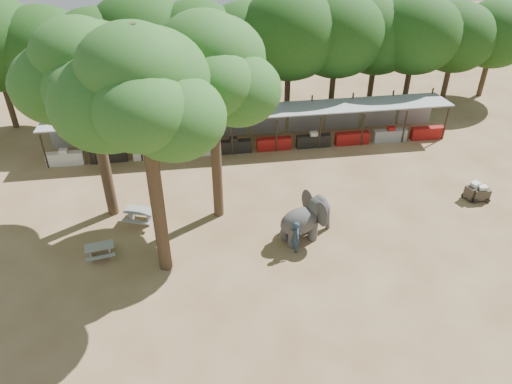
{
  "coord_description": "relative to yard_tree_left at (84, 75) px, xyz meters",
  "views": [
    {
      "loc": [
        -4.18,
        -16.97,
        17.24
      ],
      "look_at": [
        -1.0,
        5.0,
        2.0
      ],
      "focal_mm": 35.0,
      "sensor_mm": 36.0,
      "label": 1
    }
  ],
  "objects": [
    {
      "name": "yard_tree_left",
      "position": [
        0.0,
        0.0,
        0.0
      ],
      "size": [
        7.1,
        6.9,
        11.02
      ],
      "color": "#332316",
      "rests_on": "ground"
    },
    {
      "name": "vendor_stalls",
      "position": [
        9.13,
        6.65,
        -7.02
      ],
      "size": [
        28.0,
        2.99,
        2.8
      ],
      "color": "gray",
      "rests_on": "ground"
    },
    {
      "name": "yard_tree_back",
      "position": [
        6.0,
        -1.0,
        0.34
      ],
      "size": [
        7.1,
        6.9,
        11.36
      ],
      "color": "#332316",
      "rests_on": "ground"
    },
    {
      "name": "elephant",
      "position": [
        10.55,
        -3.89,
        -6.98
      ],
      "size": [
        3.29,
        2.5,
        2.44
      ],
      "rotation": [
        0.0,
        0.0,
        0.35
      ],
      "color": "#3A3838",
      "rests_on": "ground"
    },
    {
      "name": "ground",
      "position": [
        9.13,
        -7.19,
        -8.2
      ],
      "size": [
        100.0,
        100.0,
        0.0
      ],
      "primitive_type": "plane",
      "color": "brown",
      "rests_on": "ground"
    },
    {
      "name": "picnic_table_far",
      "position": [
        1.76,
        -1.31,
        -7.66
      ],
      "size": [
        2.06,
        1.96,
        0.83
      ],
      "rotation": [
        0.0,
        0.0,
        -0.34
      ],
      "color": "gray",
      "rests_on": "ground"
    },
    {
      "name": "cart_front",
      "position": [
        21.62,
        -2.06,
        -7.71
      ],
      "size": [
        1.07,
        0.74,
        1.0
      ],
      "rotation": [
        0.0,
        0.0,
        -0.07
      ],
      "color": "#312A20",
      "rests_on": "ground"
    },
    {
      "name": "cart_back",
      "position": [
        21.3,
        -1.78,
        -7.66
      ],
      "size": [
        1.31,
        1.08,
        1.09
      ],
      "rotation": [
        0.0,
        0.0,
        0.36
      ],
      "color": "#312A20",
      "rests_on": "ground"
    },
    {
      "name": "picnic_table_near",
      "position": [
        -0.17,
        -3.96,
        -7.73
      ],
      "size": [
        1.63,
        1.51,
        0.72
      ],
      "rotation": [
        0.0,
        0.0,
        0.17
      ],
      "color": "gray",
      "rests_on": "ground"
    },
    {
      "name": "backdrop_trees",
      "position": [
        9.13,
        11.81,
        -2.69
      ],
      "size": [
        46.46,
        5.95,
        8.33
      ],
      "color": "#332316",
      "rests_on": "ground"
    },
    {
      "name": "handler",
      "position": [
        9.83,
        -4.93,
        -7.28
      ],
      "size": [
        0.46,
        0.68,
        1.84
      ],
      "primitive_type": "imported",
      "rotation": [
        0.0,
        0.0,
        1.54
      ],
      "color": "#26384C",
      "rests_on": "ground"
    },
    {
      "name": "yard_tree_center",
      "position": [
        3.0,
        -5.0,
        1.01
      ],
      "size": [
        7.1,
        6.9,
        12.04
      ],
      "color": "#332316",
      "rests_on": "ground"
    }
  ]
}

